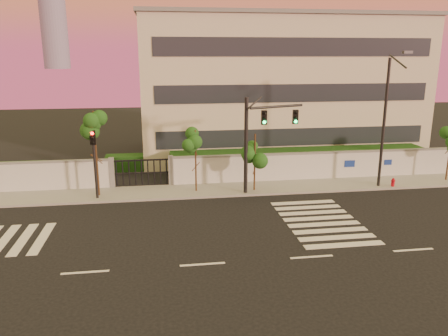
# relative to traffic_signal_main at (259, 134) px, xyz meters

# --- Properties ---
(ground) EXTENTS (120.00, 120.00, 0.00)m
(ground) POSITION_rel_traffic_signal_main_xyz_m (-4.57, -9.40, -4.03)
(ground) COLOR black
(ground) RESTS_ON ground
(sidewalk) EXTENTS (60.00, 3.00, 0.15)m
(sidewalk) POSITION_rel_traffic_signal_main_xyz_m (-4.57, 1.10, -3.95)
(sidewalk) COLOR gray
(sidewalk) RESTS_ON ground
(perimeter_wall) EXTENTS (60.00, 0.36, 2.20)m
(perimeter_wall) POSITION_rel_traffic_signal_main_xyz_m (-4.47, 2.60, -2.96)
(perimeter_wall) COLOR silver
(perimeter_wall) RESTS_ON ground
(hedge_row) EXTENTS (41.00, 4.25, 1.80)m
(hedge_row) POSITION_rel_traffic_signal_main_xyz_m (-3.41, 5.34, -3.21)
(hedge_row) COLOR black
(hedge_row) RESTS_ON ground
(institutional_building) EXTENTS (24.40, 12.40, 12.25)m
(institutional_building) POSITION_rel_traffic_signal_main_xyz_m (4.43, 12.58, 2.13)
(institutional_building) COLOR beige
(institutional_building) RESTS_ON ground
(road_markings) EXTENTS (57.00, 7.62, 0.02)m
(road_markings) POSITION_rel_traffic_signal_main_xyz_m (-6.15, -5.64, -4.02)
(road_markings) COLOR silver
(road_markings) RESTS_ON ground
(street_tree_c) EXTENTS (1.52, 1.21, 5.57)m
(street_tree_c) POSITION_rel_traffic_signal_main_xyz_m (-10.24, 0.88, 0.07)
(street_tree_c) COLOR #382314
(street_tree_c) RESTS_ON ground
(street_tree_d) EXTENTS (1.32, 1.05, 4.24)m
(street_tree_d) POSITION_rel_traffic_signal_main_xyz_m (-3.96, 0.88, -0.91)
(street_tree_d) COLOR #382314
(street_tree_d) RESTS_ON ground
(street_tree_e) EXTENTS (1.35, 1.08, 3.95)m
(street_tree_e) POSITION_rel_traffic_signal_main_xyz_m (-0.09, 0.51, -1.12)
(street_tree_e) COLOR #382314
(street_tree_e) RESTS_ON ground
(traffic_signal_main) EXTENTS (3.95, 1.42, 6.37)m
(traffic_signal_main) POSITION_rel_traffic_signal_main_xyz_m (0.00, 0.00, 0.00)
(traffic_signal_main) COLOR black
(traffic_signal_main) RESTS_ON ground
(traffic_signal_secondary) EXTENTS (0.36, 0.35, 4.66)m
(traffic_signal_secondary) POSITION_rel_traffic_signal_main_xyz_m (-10.30, 0.27, -1.07)
(traffic_signal_secondary) COLOR black
(traffic_signal_secondary) RESTS_ON ground
(streetlight_east) EXTENTS (0.55, 2.20, 9.16)m
(streetlight_east) POSITION_rel_traffic_signal_main_xyz_m (8.59, -0.02, 0.93)
(streetlight_east) COLOR black
(streetlight_east) RESTS_ON ground
(fire_hydrant) EXTENTS (0.29, 0.28, 0.74)m
(fire_hydrant) POSITION_rel_traffic_signal_main_xyz_m (9.52, -0.09, -3.66)
(fire_hydrant) COLOR #B10B1C
(fire_hydrant) RESTS_ON ground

